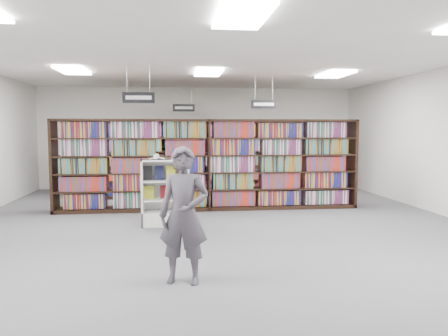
{
  "coord_description": "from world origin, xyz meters",
  "views": [
    {
      "loc": [
        -0.78,
        -8.09,
        1.86
      ],
      "look_at": [
        0.19,
        0.5,
        1.1
      ],
      "focal_mm": 35.0,
      "sensor_mm": 36.0,
      "label": 1
    }
  ],
  "objects": [
    {
      "name": "floor",
      "position": [
        0.0,
        0.0,
        0.0
      ],
      "size": [
        12.0,
        12.0,
        0.0
      ],
      "primitive_type": "plane",
      "color": "#4A494E",
      "rests_on": "ground"
    },
    {
      "name": "ceiling",
      "position": [
        0.0,
        0.0,
        3.2
      ],
      "size": [
        10.0,
        12.0,
        0.1
      ],
      "primitive_type": "cube",
      "color": "white",
      "rests_on": "wall_back"
    },
    {
      "name": "wall_back",
      "position": [
        0.0,
        6.0,
        1.6
      ],
      "size": [
        10.0,
        0.1,
        3.2
      ],
      "primitive_type": "cube",
      "color": "silver",
      "rests_on": "ground"
    },
    {
      "name": "wall_front",
      "position": [
        0.0,
        -6.0,
        1.6
      ],
      "size": [
        10.0,
        0.1,
        3.2
      ],
      "primitive_type": "cube",
      "color": "silver",
      "rests_on": "ground"
    },
    {
      "name": "bookshelf_row_near",
      "position": [
        0.0,
        2.0,
        1.05
      ],
      "size": [
        7.0,
        0.6,
        2.1
      ],
      "color": "black",
      "rests_on": "floor"
    },
    {
      "name": "bookshelf_row_mid",
      "position": [
        0.0,
        4.0,
        1.05
      ],
      "size": [
        7.0,
        0.6,
        2.1
      ],
      "color": "black",
      "rests_on": "floor"
    },
    {
      "name": "bookshelf_row_far",
      "position": [
        0.0,
        5.7,
        1.05
      ],
      "size": [
        7.0,
        0.6,
        2.1
      ],
      "color": "black",
      "rests_on": "floor"
    },
    {
      "name": "aisle_sign_left",
      "position": [
        -1.5,
        1.0,
        2.53
      ],
      "size": [
        0.65,
        0.02,
        0.8
      ],
      "color": "#B2B2B7",
      "rests_on": "ceiling"
    },
    {
      "name": "aisle_sign_right",
      "position": [
        1.5,
        3.0,
        2.53
      ],
      "size": [
        0.65,
        0.02,
        0.8
      ],
      "color": "#B2B2B7",
      "rests_on": "ceiling"
    },
    {
      "name": "aisle_sign_center",
      "position": [
        -0.5,
        5.0,
        2.53
      ],
      "size": [
        0.65,
        0.02,
        0.8
      ],
      "color": "#B2B2B7",
      "rests_on": "ceiling"
    },
    {
      "name": "troffer_front_center",
      "position": [
        0.0,
        -3.0,
        3.16
      ],
      "size": [
        0.6,
        1.2,
        0.04
      ],
      "primitive_type": "cube",
      "color": "white",
      "rests_on": "ceiling"
    },
    {
      "name": "troffer_back_left",
      "position": [
        -3.0,
        2.0,
        3.16
      ],
      "size": [
        0.6,
        1.2,
        0.04
      ],
      "primitive_type": "cube",
      "color": "white",
      "rests_on": "ceiling"
    },
    {
      "name": "troffer_back_center",
      "position": [
        0.0,
        2.0,
        3.16
      ],
      "size": [
        0.6,
        1.2,
        0.04
      ],
      "primitive_type": "cube",
      "color": "white",
      "rests_on": "ceiling"
    },
    {
      "name": "troffer_back_right",
      "position": [
        3.0,
        2.0,
        3.16
      ],
      "size": [
        0.6,
        1.2,
        0.04
      ],
      "primitive_type": "cube",
      "color": "white",
      "rests_on": "ceiling"
    },
    {
      "name": "endcap_display",
      "position": [
        -0.97,
        0.43,
        0.44
      ],
      "size": [
        0.93,
        0.48,
        1.28
      ],
      "rotation": [
        0.0,
        0.0,
        0.03
      ],
      "color": "silver",
      "rests_on": "floor"
    },
    {
      "name": "open_book",
      "position": [
        -1.13,
        0.46,
        1.32
      ],
      "size": [
        0.53,
        0.32,
        0.12
      ],
      "rotation": [
        0.0,
        0.0,
        -0.01
      ],
      "color": "black",
      "rests_on": "endcap_display"
    },
    {
      "name": "shopper",
      "position": [
        -0.68,
        -2.88,
        0.83
      ],
      "size": [
        0.68,
        0.53,
        1.66
      ],
      "primitive_type": "imported",
      "rotation": [
        0.0,
        0.0,
        -0.24
      ],
      "color": "#453F49",
      "rests_on": "floor"
    }
  ]
}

